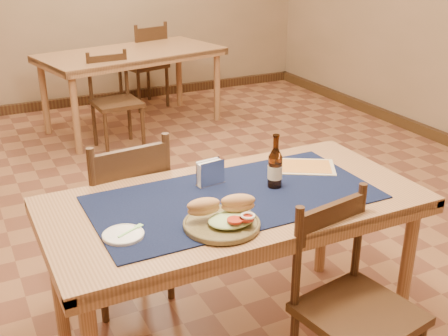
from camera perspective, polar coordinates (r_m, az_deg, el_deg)
name	(u,v)px	position (r m, az deg, el deg)	size (l,w,h in m)	color
room	(161,17)	(2.90, -6.39, 14.98)	(6.04, 7.04, 2.84)	#966241
main_table	(234,215)	(2.42, 1.06, -4.81)	(1.60, 0.80, 0.75)	#A6794E
placemat	(235,197)	(2.38, 1.08, -2.99)	(1.20, 0.60, 0.01)	#0F1838
baseboard	(171,252)	(3.36, -5.39, -8.48)	(6.00, 7.00, 0.10)	#3F2B16
back_table	(132,60)	(5.52, -9.36, 10.79)	(1.83, 1.18, 0.75)	#A6794E
chair_main_far	(123,215)	(2.87, -10.25, -4.73)	(0.47, 0.47, 0.92)	#3F2B16
chair_main_near	(352,304)	(2.30, 12.85, -13.33)	(0.46, 0.46, 0.87)	#3F2B16
chair_back_near	(115,100)	(5.04, -11.02, 6.83)	(0.41, 0.41, 0.84)	#3F2B16
chair_back_far	(145,64)	(6.22, -8.04, 10.45)	(0.52, 0.52, 0.93)	#3F2B16
sandwich_plate	(224,219)	(2.14, -0.03, -5.16)	(0.30, 0.30, 0.11)	brown
side_plate	(123,234)	(2.11, -10.21, -6.67)	(0.15, 0.15, 0.01)	white
fork	(132,230)	(2.13, -9.32, -6.20)	(0.11, 0.07, 0.00)	#8BE87F
beer_bottle	(275,168)	(2.45, 5.21, 0.02)	(0.06, 0.06, 0.24)	#3F1F0B
napkin_holder	(210,173)	(2.47, -1.40, -0.54)	(0.13, 0.06, 0.11)	silver
menu_card	(306,166)	(2.70, 8.29, 0.15)	(0.34, 0.31, 0.01)	beige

